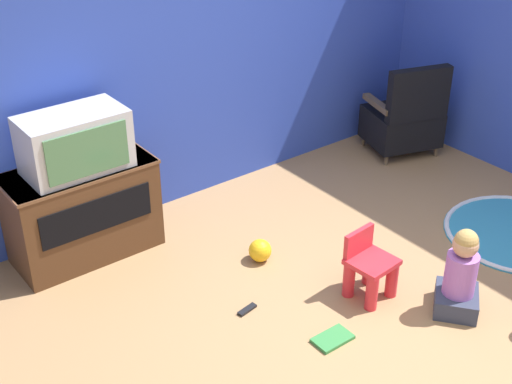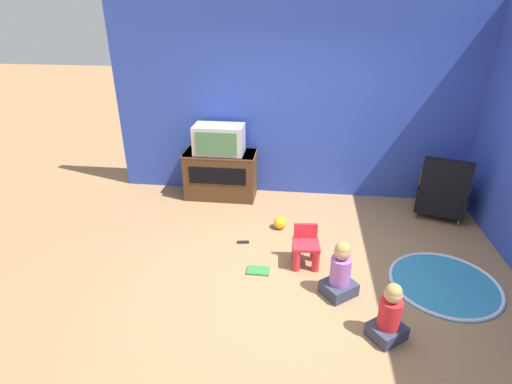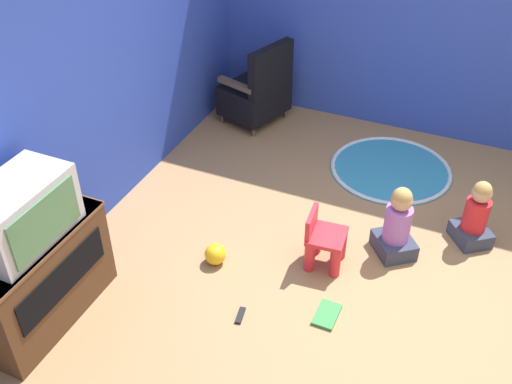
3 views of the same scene
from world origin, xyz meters
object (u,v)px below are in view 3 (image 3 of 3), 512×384
(tv_cabinet, at_px, (35,276))
(black_armchair, at_px, (257,92))
(remote_control, at_px, (240,315))
(book, at_px, (327,314))
(television, at_px, (19,213))
(child_watching_center, at_px, (475,216))
(toy_ball, at_px, (215,254))
(child_watching_left, at_px, (397,226))
(yellow_kid_chair, at_px, (324,242))

(tv_cabinet, distance_m, black_armchair, 3.18)
(black_armchair, distance_m, remote_control, 2.84)
(black_armchair, relative_size, book, 3.57)
(television, distance_m, child_watching_center, 3.43)
(toy_ball, bearing_deg, child_watching_left, -61.14)
(child_watching_center, height_order, toy_ball, child_watching_center)
(television, xyz_separation_m, child_watching_left, (1.66, -2.11, -0.66))
(black_armchair, distance_m, yellow_kid_chair, 2.31)
(black_armchair, height_order, child_watching_left, black_armchair)
(black_armchair, bearing_deg, remote_control, 38.73)
(yellow_kid_chair, bearing_deg, television, 123.64)
(child_watching_left, bearing_deg, remote_control, 105.17)
(black_armchair, bearing_deg, child_watching_left, 68.59)
(black_armchair, relative_size, child_watching_left, 1.45)
(tv_cabinet, height_order, black_armchair, black_armchair)
(remote_control, bearing_deg, child_watching_center, -52.28)
(television, distance_m, remote_control, 1.66)
(yellow_kid_chair, height_order, child_watching_center, child_watching_center)
(black_armchair, bearing_deg, toy_ball, 32.86)
(black_armchair, bearing_deg, book, 51.27)
(book, xyz_separation_m, remote_control, (-0.26, 0.57, -0.00))
(child_watching_left, bearing_deg, yellow_kid_chair, 87.88)
(black_armchair, height_order, child_watching_center, black_armchair)
(black_armchair, distance_m, child_watching_left, 2.39)
(book, bearing_deg, black_armchair, -146.04)
(yellow_kid_chair, relative_size, child_watching_center, 0.81)
(toy_ball, bearing_deg, remote_control, -136.10)
(tv_cabinet, bearing_deg, child_watching_left, -52.11)
(black_armchair, height_order, remote_control, black_armchair)
(television, relative_size, book, 2.84)
(child_watching_center, relative_size, remote_control, 3.79)
(child_watching_left, relative_size, child_watching_center, 1.07)
(yellow_kid_chair, xyz_separation_m, child_watching_left, (0.35, -0.48, 0.06))
(television, bearing_deg, tv_cabinet, 90.00)
(tv_cabinet, relative_size, toy_ball, 6.29)
(child_watching_center, height_order, remote_control, child_watching_center)
(television, height_order, child_watching_left, television)
(television, relative_size, toy_ball, 4.22)
(yellow_kid_chair, bearing_deg, child_watching_left, -59.17)
(black_armchair, distance_m, book, 2.87)
(tv_cabinet, height_order, book, tv_cabinet)
(tv_cabinet, distance_m, child_watching_center, 3.38)
(yellow_kid_chair, distance_m, book, 0.59)
(toy_ball, xyz_separation_m, remote_control, (-0.43, -0.42, -0.08))
(tv_cabinet, distance_m, yellow_kid_chair, 2.12)
(television, distance_m, black_armchair, 3.23)
(television, relative_size, child_watching_left, 1.15)
(black_armchair, xyz_separation_m, child_watching_left, (-1.50, -1.86, -0.08))
(television, xyz_separation_m, book, (0.79, -1.84, -0.92))
(yellow_kid_chair, relative_size, remote_control, 3.05)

